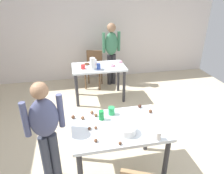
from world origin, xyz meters
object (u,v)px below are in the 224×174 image
object	(u,v)px
chair_far_table	(94,67)
person_girl_near	(46,127)
dining_table_near	(119,132)
soda_can	(101,115)
mixing_bowl	(126,130)
dining_table_far	(99,71)
pitcher_far	(93,64)
person_adult_far	(111,49)

from	to	relation	value
chair_far_table	person_girl_near	world-z (taller)	person_girl_near
dining_table_near	person_girl_near	distance (m)	0.86
chair_far_table	soda_can	size ratio (longest dim) A/B	7.13
person_girl_near	soda_can	size ratio (longest dim) A/B	11.24
person_girl_near	chair_far_table	bearing A→B (deg)	72.03
dining_table_near	soda_can	world-z (taller)	soda_can
mixing_bowl	dining_table_far	bearing A→B (deg)	89.74
chair_far_table	pitcher_far	size ratio (longest dim) A/B	3.56
person_girl_near	person_adult_far	bearing A→B (deg)	64.27
dining_table_near	person_adult_far	xyz separation A→B (m)	(0.48, 2.78, 0.26)
pitcher_far	person_adult_far	bearing A→B (deg)	57.31
dining_table_near	dining_table_far	world-z (taller)	same
chair_far_table	pitcher_far	distance (m)	0.94
chair_far_table	person_girl_near	distance (m)	2.88
chair_far_table	mixing_bowl	distance (m)	2.94
mixing_bowl	soda_can	bearing A→B (deg)	126.13
mixing_bowl	dining_table_near	bearing A→B (deg)	107.43
chair_far_table	person_girl_near	bearing A→B (deg)	-107.97
dining_table_near	mixing_bowl	distance (m)	0.23
dining_table_near	mixing_bowl	xyz separation A→B (m)	(0.05, -0.16, 0.15)
person_girl_near	pitcher_far	xyz separation A→B (m)	(0.76, 1.87, 0.06)
person_adult_far	dining_table_far	bearing A→B (deg)	-120.90
dining_table_far	person_girl_near	bearing A→B (deg)	-113.85
person_adult_far	dining_table_near	bearing A→B (deg)	-99.74
dining_table_near	mixing_bowl	bearing A→B (deg)	-72.57
dining_table_far	mixing_bowl	xyz separation A→B (m)	(-0.01, -2.24, 0.16)
dining_table_near	soda_can	bearing A→B (deg)	138.88
chair_far_table	soda_can	distance (m)	2.63
dining_table_far	mixing_bowl	size ratio (longest dim) A/B	5.02
pitcher_far	dining_table_near	bearing A→B (deg)	-87.58
dining_table_far	person_adult_far	world-z (taller)	person_adult_far
person_adult_far	chair_far_table	bearing A→B (deg)	-178.26
person_adult_far	mixing_bowl	world-z (taller)	person_adult_far
dining_table_near	dining_table_far	xyz separation A→B (m)	(0.06, 2.08, -0.01)
chair_far_table	person_girl_near	size ratio (longest dim) A/B	0.63
person_girl_near	mixing_bowl	xyz separation A→B (m)	(0.89, -0.21, -0.02)
dining_table_far	soda_can	bearing A→B (deg)	-97.28
dining_table_far	person_adult_far	bearing A→B (deg)	59.10
chair_far_table	pitcher_far	world-z (taller)	pitcher_far
dining_table_far	chair_far_table	distance (m)	0.70
mixing_bowl	pitcher_far	bearing A→B (deg)	93.63
person_adult_far	person_girl_near	bearing A→B (deg)	-115.73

